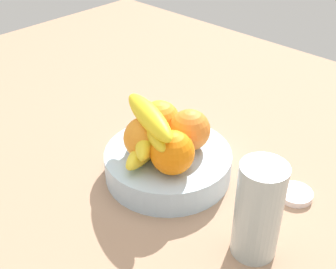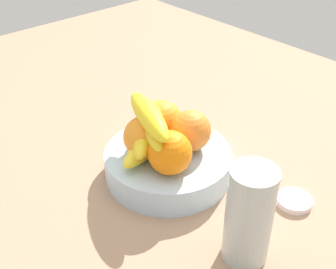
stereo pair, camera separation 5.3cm
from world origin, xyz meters
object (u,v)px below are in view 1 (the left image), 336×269
(banana_bunch, at_px, (150,129))
(orange_front_right, at_px, (159,121))
(thermos_tumbler, at_px, (258,211))
(orange_center, at_px, (147,139))
(fruit_bowl, at_px, (168,163))
(orange_front_left, at_px, (190,130))
(orange_back_left, at_px, (172,152))
(jar_lid, at_px, (295,194))

(banana_bunch, bearing_deg, orange_front_right, -63.90)
(thermos_tumbler, bearing_deg, orange_center, -1.99)
(fruit_bowl, xyz_separation_m, thermos_tumbler, (-0.23, 0.05, 0.06))
(banana_bunch, height_order, thermos_tumbler, thermos_tumbler)
(fruit_bowl, relative_size, orange_front_left, 3.07)
(orange_back_left, bearing_deg, banana_bunch, -9.21)
(orange_back_left, relative_size, banana_bunch, 0.45)
(fruit_bowl, relative_size, orange_center, 3.07)
(orange_back_left, relative_size, thermos_tumbler, 0.47)
(orange_center, xyz_separation_m, orange_back_left, (-0.06, -0.00, 0.00))
(orange_front_right, bearing_deg, orange_back_left, 146.84)
(fruit_bowl, distance_m, orange_front_right, 0.08)
(orange_front_right, height_order, thermos_tumbler, thermos_tumbler)
(orange_back_left, bearing_deg, thermos_tumbler, 176.81)
(orange_front_right, bearing_deg, jar_lid, -161.16)
(orange_front_left, xyz_separation_m, thermos_tumbler, (-0.21, 0.09, -0.01))
(jar_lid, bearing_deg, fruit_bowl, 27.70)
(banana_bunch, bearing_deg, fruit_bowl, -132.81)
(orange_center, xyz_separation_m, thermos_tumbler, (-0.25, 0.01, -0.01))
(orange_front_right, height_order, jar_lid, orange_front_right)
(fruit_bowl, bearing_deg, thermos_tumbler, 168.80)
(orange_front_right, relative_size, jar_lid, 1.25)
(fruit_bowl, distance_m, thermos_tumbler, 0.24)
(fruit_bowl, bearing_deg, orange_front_right, -27.21)
(fruit_bowl, xyz_separation_m, banana_bunch, (0.02, 0.02, 0.08))
(fruit_bowl, height_order, orange_center, orange_center)
(banana_bunch, bearing_deg, thermos_tumbler, 175.21)
(orange_front_left, distance_m, orange_front_right, 0.07)
(thermos_tumbler, xyz_separation_m, jar_lid, (0.02, -0.16, -0.08))
(orange_front_right, height_order, banana_bunch, banana_bunch)
(orange_front_right, xyz_separation_m, orange_back_left, (-0.09, 0.06, 0.00))
(thermos_tumbler, height_order, jar_lid, thermos_tumbler)
(orange_back_left, xyz_separation_m, thermos_tumbler, (-0.19, 0.01, -0.01))
(orange_center, bearing_deg, orange_front_left, -115.47)
(orange_center, distance_m, orange_back_left, 0.06)
(thermos_tumbler, bearing_deg, orange_front_right, -14.08)
(orange_front_left, distance_m, orange_back_left, 0.08)
(orange_center, bearing_deg, orange_front_right, -65.48)
(banana_bunch, distance_m, thermos_tumbler, 0.25)
(orange_back_left, distance_m, thermos_tumbler, 0.19)
(orange_front_right, bearing_deg, thermos_tumbler, 165.92)
(orange_center, bearing_deg, jar_lid, -147.31)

